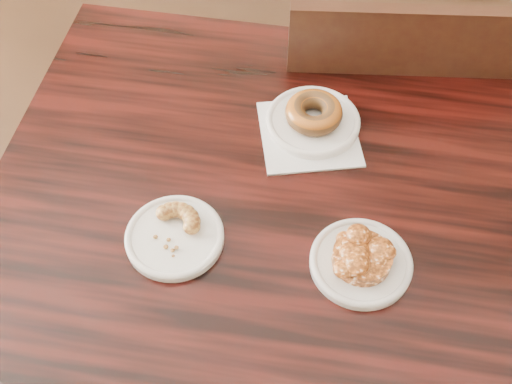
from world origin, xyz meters
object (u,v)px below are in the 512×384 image
(chair_far, at_px, (375,100))
(glazed_donut, at_px, (314,112))
(apple_fritter, at_px, (363,256))
(cafe_table, at_px, (266,317))
(cruller_fragment, at_px, (173,231))

(chair_far, bearing_deg, glazed_donut, 63.53)
(chair_far, distance_m, glazed_donut, 0.53)
(apple_fritter, bearing_deg, cafe_table, 168.85)
(cafe_table, distance_m, cruller_fragment, 0.43)
(cafe_table, relative_size, cruller_fragment, 10.30)
(cafe_table, xyz_separation_m, glazed_donut, (0.01, 0.23, 0.41))
(cafe_table, bearing_deg, chair_far, 73.29)
(glazed_donut, relative_size, cruller_fragment, 1.10)
(glazed_donut, bearing_deg, apple_fritter, -58.41)
(cafe_table, distance_m, apple_fritter, 0.44)
(chair_far, xyz_separation_m, apple_fritter, (0.09, -0.67, 0.33))
(glazed_donut, distance_m, apple_fritter, 0.30)
(chair_far, xyz_separation_m, cruller_fragment, (-0.20, -0.73, 0.32))
(cafe_table, xyz_separation_m, chair_far, (0.07, 0.64, 0.08))
(cafe_table, xyz_separation_m, apple_fritter, (0.17, -0.03, 0.40))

